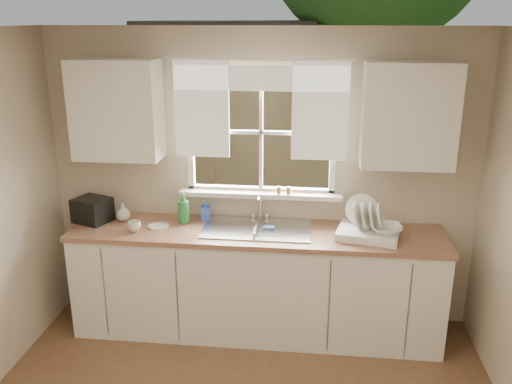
# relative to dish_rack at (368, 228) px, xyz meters

# --- Properties ---
(room_walls) EXTENTS (3.62, 4.02, 2.50)m
(room_walls) POSITION_rel_dish_rack_xyz_m (-0.88, -1.72, 0.26)
(room_walls) COLOR beige
(room_walls) RESTS_ON ground
(ceiling) EXTENTS (3.60, 4.00, 0.02)m
(ceiling) POSITION_rel_dish_rack_xyz_m (-0.88, -1.66, 1.52)
(ceiling) COLOR silver
(ceiling) RESTS_ON room_walls
(window) EXTENTS (1.38, 0.16, 1.06)m
(window) POSITION_rel_dish_rack_xyz_m (-0.88, 0.34, 0.51)
(window) COLOR white
(window) RESTS_ON room_walls
(curtains) EXTENTS (1.50, 0.03, 0.81)m
(curtains) POSITION_rel_dish_rack_xyz_m (-0.88, 0.29, 0.95)
(curtains) COLOR white
(curtains) RESTS_ON room_walls
(base_cabinets) EXTENTS (3.00, 0.62, 0.87)m
(base_cabinets) POSITION_rel_dish_rack_xyz_m (-0.88, 0.02, -0.54)
(base_cabinets) COLOR white
(base_cabinets) RESTS_ON ground
(countertop) EXTENTS (3.04, 0.65, 0.04)m
(countertop) POSITION_rel_dish_rack_xyz_m (-0.88, 0.02, -0.09)
(countertop) COLOR #936549
(countertop) RESTS_ON base_cabinets
(upper_cabinet_left) EXTENTS (0.70, 0.33, 0.80)m
(upper_cabinet_left) POSITION_rel_dish_rack_xyz_m (-2.03, 0.17, 0.87)
(upper_cabinet_left) COLOR white
(upper_cabinet_left) RESTS_ON room_walls
(upper_cabinet_right) EXTENTS (0.70, 0.33, 0.80)m
(upper_cabinet_right) POSITION_rel_dish_rack_xyz_m (0.27, 0.17, 0.87)
(upper_cabinet_right) COLOR white
(upper_cabinet_right) RESTS_ON room_walls
(wall_outlet) EXTENTS (0.08, 0.01, 0.12)m
(wall_outlet) POSITION_rel_dish_rack_xyz_m (-0.00, 0.33, 0.10)
(wall_outlet) COLOR beige
(wall_outlet) RESTS_ON room_walls
(sill_jars) EXTENTS (0.12, 0.04, 0.06)m
(sill_jars) POSITION_rel_dish_rack_xyz_m (-0.68, 0.28, 0.20)
(sill_jars) COLOR brown
(sill_jars) RESTS_ON window
(sink) EXTENTS (0.88, 0.52, 0.40)m
(sink) POSITION_rel_dish_rack_xyz_m (-0.88, 0.05, -0.14)
(sink) COLOR #B7B7BC
(sink) RESTS_ON countertop
(dish_rack) EXTENTS (0.53, 0.44, 0.31)m
(dish_rack) POSITION_rel_dish_rack_xyz_m (0.00, 0.00, 0.00)
(dish_rack) COLOR white
(dish_rack) RESTS_ON countertop
(bowl) EXTENTS (0.24, 0.24, 0.06)m
(bowl) POSITION_rel_dish_rack_xyz_m (0.13, -0.05, 0.02)
(bowl) COLOR white
(bowl) RESTS_ON dish_rack
(soap_bottle_a) EXTENTS (0.12, 0.13, 0.27)m
(soap_bottle_a) POSITION_rel_dish_rack_xyz_m (-1.51, 0.14, 0.06)
(soap_bottle_a) COLOR #2A8139
(soap_bottle_a) RESTS_ON countertop
(soap_bottle_b) EXTENTS (0.10, 0.10, 0.18)m
(soap_bottle_b) POSITION_rel_dish_rack_xyz_m (-1.34, 0.22, 0.02)
(soap_bottle_b) COLOR blue
(soap_bottle_b) RESTS_ON countertop
(soap_bottle_c) EXTENTS (0.16, 0.16, 0.15)m
(soap_bottle_c) POSITION_rel_dish_rack_xyz_m (-2.04, 0.13, 0.01)
(soap_bottle_c) COLOR beige
(soap_bottle_c) RESTS_ON countertop
(saucer) EXTENTS (0.17, 0.17, 0.01)m
(saucer) POSITION_rel_dish_rack_xyz_m (-1.70, 0.01, -0.06)
(saucer) COLOR silver
(saucer) RESTS_ON countertop
(cup) EXTENTS (0.13, 0.13, 0.08)m
(cup) POSITION_rel_dish_rack_xyz_m (-1.86, -0.10, -0.03)
(cup) COLOR silver
(cup) RESTS_ON countertop
(black_appliance) EXTENTS (0.34, 0.32, 0.20)m
(black_appliance) POSITION_rel_dish_rack_xyz_m (-2.28, 0.08, 0.03)
(black_appliance) COLOR black
(black_appliance) RESTS_ON countertop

